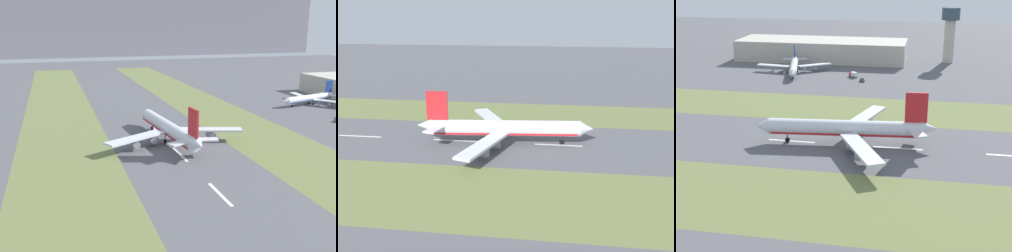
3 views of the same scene
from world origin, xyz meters
The scene contains 7 objects.
ground_plane centered at (0.00, 0.00, 0.00)m, with size 800.00×800.00×0.00m, color #56565B.
grass_median_west centered at (-45.00, 0.00, 0.00)m, with size 40.00×600.00×0.01m, color olive.
grass_median_east centered at (45.00, 0.00, 0.00)m, with size 40.00×600.00×0.01m, color olive.
centreline_dash_near centered at (0.00, -59.71, 0.01)m, with size 1.20×18.00×0.01m, color silver.
centreline_dash_mid centered at (0.00, -19.71, 0.01)m, with size 1.20×18.00×0.01m, color silver.
centreline_dash_far centered at (0.00, 20.29, 0.01)m, with size 1.20×18.00×0.01m, color silver.
airplane_main_jet centered at (0.94, -1.61, 6.02)m, with size 63.83×67.22×20.20m.
Camera 2 is at (141.91, 19.58, 49.91)m, focal length 42.00 mm.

